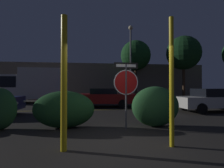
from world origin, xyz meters
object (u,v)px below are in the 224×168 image
Objects in this scene: passing_car_3 at (102,97)px; stop_sign at (126,82)px; tree_1 at (136,56)px; hedge_bush_2 at (64,109)px; hedge_bush_3 at (155,106)px; yellow_pole_right at (172,81)px; passing_car_4 at (212,100)px; yellow_pole_left at (64,83)px; street_lamp at (131,54)px; tree_0 at (184,53)px; delivery_truck at (31,84)px; hedge_bush_1 at (0,109)px.

stop_sign is at bearing -171.14° from passing_car_3.
tree_1 is at bearing 69.86° from stop_sign.
hedge_bush_2 is 3.37m from hedge_bush_3.
yellow_pole_right is at bearing -100.90° from hedge_bush_3.
passing_car_4 reaches higher than passing_car_3.
yellow_pole_left is 0.42× the size of street_lamp.
tree_0 is at bearing 155.60° from passing_car_4.
tree_0 is at bearing 59.51° from yellow_pole_right.
street_lamp is 1.00× the size of tree_0.
passing_car_3 is at bearing -120.91° from passing_car_4.
tree_1 is at bearing -23.16° from passing_car_3.
stop_sign is at bearing -10.84° from hedge_bush_2.
yellow_pole_left is 8.89m from passing_car_3.
passing_car_3 is 7.76m from delivery_truck.
stop_sign reaches higher than passing_car_3.
stop_sign is 0.51× the size of passing_car_4.
hedge_bush_3 reaches higher than passing_car_4.
yellow_pole_right reaches higher than passing_car_3.
tree_0 is (9.91, 13.62, 3.89)m from stop_sign.
passing_car_4 is 0.60× the size of street_lamp.
hedge_bush_1 reaches higher than hedge_bush_2.
street_lamp is (7.08, 10.37, 4.05)m from hedge_bush_1.
passing_car_3 is at bearing 58.21° from hedge_bush_1.
hedge_bush_2 is 1.21× the size of hedge_bush_3.
hedge_bush_2 is 6.66m from passing_car_3.
hedge_bush_3 reaches higher than passing_car_3.
hedge_bush_2 is 0.29× the size of street_lamp.
yellow_pole_left is at bearing -110.03° from tree_1.
hedge_bush_2 is 0.33× the size of delivery_truck.
hedge_bush_3 is (1.17, 0.23, -0.89)m from stop_sign.
tree_1 is at bearing -69.83° from delivery_truck.
delivery_truck is (-7.94, 10.87, 0.95)m from hedge_bush_3.
yellow_pole_right reaches higher than hedge_bush_3.
passing_car_3 is 7.16m from passing_car_4.
delivery_truck reaches higher than stop_sign.
delivery_truck is 0.87× the size of tree_0.
hedge_bush_1 is 11.01m from delivery_truck.
street_lamp is at bearing -110.21° from tree_1.
tree_0 reaches higher than street_lamp.
yellow_pole_left is 19.87m from tree_0.
passing_car_3 is 0.75× the size of delivery_truck.
yellow_pole_right is 0.43× the size of street_lamp.
delivery_truck reaches higher than hedge_bush_1.
hedge_bush_1 is at bearing -120.12° from tree_1.
stop_sign is 2.66m from yellow_pole_left.
hedge_bush_1 is 0.32× the size of passing_car_4.
stop_sign is 0.47× the size of passing_car_3.
yellow_pole_right is 13.24m from street_lamp.
tree_1 is at bearing 77.82° from yellow_pole_right.
street_lamp is (-3.23, 7.29, 4.08)m from passing_car_4.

